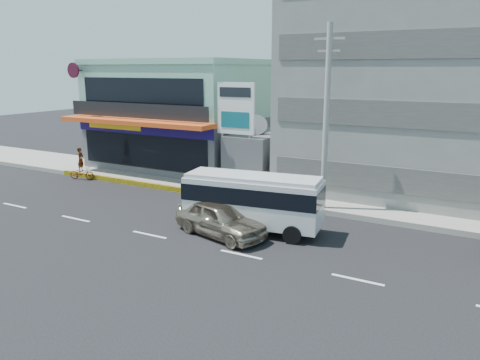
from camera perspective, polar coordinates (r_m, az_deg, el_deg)
name	(u,v)px	position (r m, az deg, el deg)	size (l,w,h in m)	color
ground	(150,235)	(22.85, -10.96, -6.58)	(120.00, 120.00, 0.00)	black
sidewalk	(318,199)	(28.35, 9.51, -2.24)	(70.00, 5.00, 0.30)	gray
shop_building	(183,117)	(37.60, -6.94, 7.66)	(12.40, 11.70, 8.00)	#4B4C51
concrete_building	(431,81)	(31.55, 22.26, 11.15)	(16.00, 12.00, 14.00)	gray
gap_structure	(262,158)	(32.14, 2.74, 2.71)	(3.00, 6.00, 3.50)	#4B4C51
satellite_dish	(256,133)	(30.96, 1.95, 5.73)	(1.50, 1.50, 0.15)	slate
billboard	(236,114)	(29.47, -0.52, 7.99)	(2.60, 0.18, 6.90)	gray
utility_pole_near	(326,119)	(25.14, 10.47, 7.34)	(1.60, 0.30, 10.00)	#999993
minibus	(253,198)	(22.52, 1.55, -2.19)	(6.87, 3.09, 2.78)	silver
sedan	(220,219)	(22.10, -2.42, -4.75)	(1.96, 4.88, 1.66)	tan
motorcycle_rider	(82,169)	(35.12, -18.76, 1.27)	(1.88, 1.17, 2.28)	#5C150D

